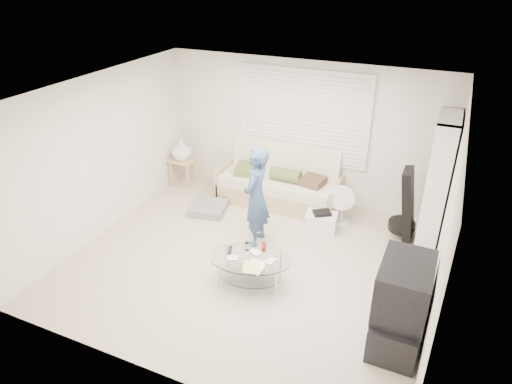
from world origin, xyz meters
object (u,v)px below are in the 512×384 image
at_px(futon_sofa, 279,184).
at_px(tv_unit, 401,305).
at_px(coffee_table, 251,263).
at_px(bookshelf, 438,182).

xyz_separation_m(futon_sofa, tv_unit, (2.46, -2.59, 0.17)).
distance_m(tv_unit, coffee_table, 2.00).
bearing_deg(coffee_table, bookshelf, 44.73).
xyz_separation_m(bookshelf, tv_unit, (-0.13, -2.34, -0.50)).
xyz_separation_m(tv_unit, coffee_table, (-1.97, 0.26, -0.19)).
bearing_deg(futon_sofa, coffee_table, -78.05).
xyz_separation_m(futon_sofa, coffee_table, (0.49, -2.33, -0.01)).
height_order(futon_sofa, coffee_table, futon_sofa).
distance_m(bookshelf, coffee_table, 3.03).
bearing_deg(tv_unit, bookshelf, 86.94).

